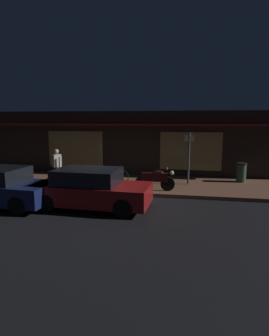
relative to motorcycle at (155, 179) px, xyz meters
The scene contains 9 objects.
ground_plane 2.44m from the motorcycle, 138.10° to the right, with size 60.00×60.00×0.00m, color black.
sidewalk_slab 2.33m from the motorcycle, 140.68° to the left, with size 18.00×4.00×0.15m, color brown.
storefront_building 5.26m from the motorcycle, 109.94° to the left, with size 18.00×3.30×3.60m.
motorcycle is the anchor object (origin of this frame).
bicycle_parked 2.19m from the motorcycle, 163.52° to the left, with size 1.46×0.87×0.91m.
person_photographer 4.56m from the motorcycle, behind, with size 0.56×0.44×1.67m.
sign_post 2.20m from the motorcycle, 47.41° to the left, with size 0.44×0.09×2.40m.
trash_bin 4.62m from the motorcycle, 32.52° to the left, with size 0.48×0.48×0.93m.
parked_car_across 3.16m from the motorcycle, 129.96° to the right, with size 4.17×1.92×1.42m.
Camera 1 is at (3.08, -10.33, 3.12)m, focal length 30.73 mm.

